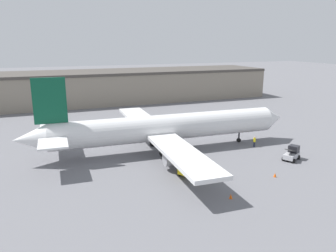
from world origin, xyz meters
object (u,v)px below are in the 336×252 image
object	(u,v)px
ground_crew_worker	(254,141)
baggage_tug	(192,166)
safety_cone_near	(231,196)
safety_cone_far	(275,175)
belt_loader_truck	(292,153)
airplane	(162,128)

from	to	relation	value
ground_crew_worker	baggage_tug	distance (m)	15.80
safety_cone_near	safety_cone_far	xyz separation A→B (m)	(8.33, 3.06, 0.00)
belt_loader_truck	safety_cone_near	world-z (taller)	belt_loader_truck
belt_loader_truck	safety_cone_near	size ratio (longest dim) A/B	5.75
baggage_tug	safety_cone_far	bearing A→B (deg)	-53.20
ground_crew_worker	safety_cone_near	size ratio (longest dim) A/B	3.14
ground_crew_worker	safety_cone_near	distance (m)	19.60
airplane	safety_cone_far	xyz separation A→B (m)	(9.71, -14.86, -3.37)
ground_crew_worker	safety_cone_far	size ratio (longest dim) A/B	3.14
ground_crew_worker	safety_cone_far	world-z (taller)	ground_crew_worker
safety_cone_near	safety_cone_far	size ratio (longest dim) A/B	1.00
ground_crew_worker	safety_cone_near	world-z (taller)	ground_crew_worker
ground_crew_worker	belt_loader_truck	distance (m)	7.16
safety_cone_far	airplane	bearing A→B (deg)	123.16
airplane	belt_loader_truck	size ratio (longest dim) A/B	13.61
baggage_tug	safety_cone_near	world-z (taller)	baggage_tug
baggage_tug	airplane	bearing A→B (deg)	65.14
airplane	safety_cone_far	size ratio (longest dim) A/B	78.25
baggage_tug	safety_cone_near	xyz separation A→B (m)	(1.03, -7.70, -0.83)
baggage_tug	safety_cone_far	size ratio (longest dim) A/B	6.61
ground_crew_worker	baggage_tug	size ratio (longest dim) A/B	0.47
baggage_tug	belt_loader_truck	bearing A→B (deg)	-28.00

